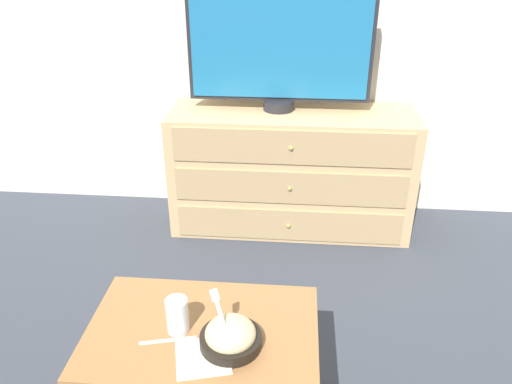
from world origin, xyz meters
The scene contains 8 objects.
ground_plane centered at (0.00, 0.00, 0.00)m, with size 12.00×12.00×0.00m, color #383D47.
dresser centered at (-0.02, -0.25, 0.34)m, with size 1.31×0.45×0.67m.
tv centered at (-0.10, -0.20, 0.98)m, with size 0.94×0.16×0.60m.
coffee_table centered at (-0.27, -1.60, 0.34)m, with size 0.72×0.48×0.41m.
takeout_bowl centered at (-0.17, -1.66, 0.44)m, with size 0.19×0.19×0.18m.
drink_cup centered at (-0.34, -1.61, 0.46)m, with size 0.07×0.07×0.12m.
napkin centered at (-0.25, -1.72, 0.41)m, with size 0.19×0.19×0.00m.
knife centered at (-0.36, -1.66, 0.41)m, with size 0.17×0.05×0.01m.
Camera 1 is at (-0.00, -2.77, 1.50)m, focal length 35.00 mm.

